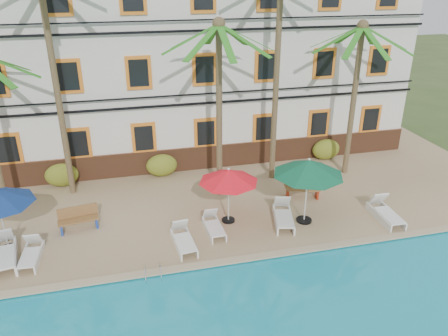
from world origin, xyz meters
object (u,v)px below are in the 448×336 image
object	(u,v)px
palm_c	(219,86)
palm_d	(278,46)
bench_right	(302,187)
lounger_c	(183,239)
umbrella_green	(309,168)
lounger_b	(31,254)
umbrella_red	(229,176)
palm_e	(356,78)
bench_left	(78,218)
lounger_f	(385,212)
lounger_a	(4,253)
palm_b	(51,55)
pool_ladder	(153,275)
lounger_e	(283,216)
lounger_d	(214,226)

from	to	relation	value
palm_c	palm_d	bearing A→B (deg)	20.06
palm_c	bench_right	world-z (taller)	palm_c
lounger_c	umbrella_green	bearing A→B (deg)	6.23
palm_d	lounger_b	bearing A→B (deg)	-157.28
lounger_b	umbrella_red	bearing A→B (deg)	6.91
palm_e	umbrella_red	distance (m)	7.93
palm_d	bench_left	xyz separation A→B (m)	(-8.82, -2.61, -5.75)
lounger_f	bench_left	bearing A→B (deg)	169.63
umbrella_red	bench_left	bearing A→B (deg)	171.84
palm_e	bench_left	size ratio (longest dim) A/B	4.66
palm_e	lounger_c	size ratio (longest dim) A/B	3.95
palm_d	umbrella_green	size ratio (longest dim) A/B	3.59
lounger_a	lounger_b	distance (m)	0.89
palm_c	umbrella_green	bearing A→B (deg)	-48.89
umbrella_green	lounger_f	bearing A→B (deg)	-10.83
palm_b	umbrella_red	distance (m)	8.49
palm_d	lounger_a	distance (m)	13.30
palm_b	pool_ladder	xyz separation A→B (m)	(2.95, -6.77, -6.11)
umbrella_red	lounger_f	size ratio (longest dim) A/B	1.18
bench_right	lounger_f	bearing A→B (deg)	-46.10
lounger_e	bench_left	bearing A→B (deg)	169.66
lounger_d	lounger_a	bearing A→B (deg)	-179.07
lounger_b	lounger_f	size ratio (longest dim) A/B	0.86
palm_d	lounger_a	world-z (taller)	palm_d
palm_e	lounger_f	xyz separation A→B (m)	(-0.60, -4.46, -4.42)
lounger_d	lounger_f	bearing A→B (deg)	-6.26
umbrella_red	lounger_f	xyz separation A→B (m)	(6.17, -1.36, -1.70)
lounger_f	lounger_b	bearing A→B (deg)	177.96
umbrella_green	lounger_e	distance (m)	2.22
lounger_c	umbrella_red	bearing A→B (deg)	32.47
palm_d	lounger_b	world-z (taller)	palm_d
palm_d	pool_ladder	world-z (taller)	palm_d
palm_d	umbrella_red	size ratio (longest dim) A/B	4.22
palm_c	palm_b	bearing A→B (deg)	165.46
umbrella_green	pool_ladder	world-z (taller)	umbrella_green
palm_c	umbrella_red	size ratio (longest dim) A/B	3.23
palm_b	umbrella_green	bearing A→B (deg)	-27.67
lounger_c	pool_ladder	size ratio (longest dim) A/B	2.47
lounger_d	bench_right	world-z (taller)	bench_right
palm_d	lounger_c	world-z (taller)	palm_d
palm_c	lounger_a	world-z (taller)	palm_c
palm_b	palm_d	distance (m)	9.28
palm_e	pool_ladder	distance (m)	12.52
lounger_b	lounger_e	bearing A→B (deg)	1.66
palm_c	lounger_d	bearing A→B (deg)	-107.41
umbrella_red	umbrella_green	world-z (taller)	umbrella_green
lounger_d	pool_ladder	xyz separation A→B (m)	(-2.53, -2.11, -0.25)
lounger_a	umbrella_red	bearing A→B (deg)	5.07
lounger_d	umbrella_green	bearing A→B (deg)	-2.17
lounger_e	bench_right	bearing A→B (deg)	49.20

